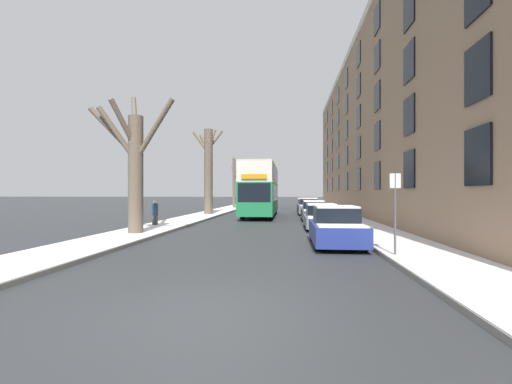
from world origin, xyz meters
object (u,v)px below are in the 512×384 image
(bare_tree_left_1, at_px, (208,167))
(double_decker_bus, at_px, (261,187))
(parked_car_2, at_px, (314,211))
(street_sign_post, at_px, (395,210))
(parked_car_1, at_px, (321,217))
(parked_car_3, at_px, (309,207))
(pedestrian_left_sidewalk, at_px, (155,213))
(bare_tree_left_2, at_px, (234,181))
(bare_tree_left_0, at_px, (134,164))
(parked_car_4, at_px, (306,206))
(oncoming_van, at_px, (266,199))
(parked_car_0, at_px, (336,227))

(bare_tree_left_1, bearing_deg, double_decker_bus, -6.27)
(parked_car_2, relative_size, street_sign_post, 1.60)
(parked_car_1, height_order, parked_car_3, parked_car_3)
(bare_tree_left_1, height_order, double_decker_bus, bare_tree_left_1)
(parked_car_1, bearing_deg, parked_car_3, 90.00)
(parked_car_3, height_order, pedestrian_left_sidewalk, pedestrian_left_sidewalk)
(bare_tree_left_2, height_order, parked_car_3, bare_tree_left_2)
(double_decker_bus, xyz_separation_m, parked_car_1, (4.22, -9.84, -1.82))
(double_decker_bus, distance_m, parked_car_3, 5.32)
(pedestrian_left_sidewalk, bearing_deg, double_decker_bus, -145.66)
(double_decker_bus, distance_m, parked_car_2, 5.91)
(bare_tree_left_0, relative_size, parked_car_1, 1.80)
(parked_car_3, distance_m, parked_car_4, 5.55)
(bare_tree_left_2, xyz_separation_m, parked_car_2, (8.66, -17.11, -2.83))
(oncoming_van, distance_m, street_sign_post, 37.08)
(bare_tree_left_1, height_order, parked_car_0, bare_tree_left_1)
(bare_tree_left_0, bearing_deg, parked_car_3, 61.50)
(parked_car_1, height_order, parked_car_2, parked_car_2)
(bare_tree_left_0, relative_size, bare_tree_left_2, 1.04)
(parked_car_4, relative_size, pedestrian_left_sidewalk, 2.53)
(parked_car_0, height_order, parked_car_3, parked_car_3)
(bare_tree_left_0, height_order, pedestrian_left_sidewalk, bare_tree_left_0)
(parked_car_1, relative_size, oncoming_van, 0.79)
(bare_tree_left_2, distance_m, parked_car_4, 10.45)
(parked_car_3, distance_m, street_sign_post, 21.28)
(bare_tree_left_1, relative_size, parked_car_2, 1.89)
(parked_car_1, distance_m, pedestrian_left_sidewalk, 9.52)
(parked_car_1, bearing_deg, bare_tree_left_1, 130.70)
(bare_tree_left_2, xyz_separation_m, parked_car_1, (8.66, -23.22, -2.84))
(parked_car_3, relative_size, parked_car_4, 1.09)
(parked_car_0, height_order, parked_car_2, parked_car_0)
(street_sign_post, bearing_deg, parked_car_4, 92.98)
(bare_tree_left_2, bearing_deg, oncoming_van, 51.29)
(bare_tree_left_0, xyz_separation_m, parked_car_4, (8.99, 22.11, -2.74))
(bare_tree_left_0, relative_size, parked_car_2, 1.70)
(parked_car_2, xyz_separation_m, parked_car_4, (0.00, 11.99, -0.03))
(bare_tree_left_1, height_order, parked_car_2, bare_tree_left_1)
(street_sign_post, bearing_deg, bare_tree_left_1, 118.44)
(double_decker_bus, distance_m, parked_car_4, 9.46)
(bare_tree_left_0, height_order, parked_car_2, bare_tree_left_0)
(parked_car_3, bearing_deg, double_decker_bus, -147.17)
(bare_tree_left_0, bearing_deg, bare_tree_left_2, 89.29)
(bare_tree_left_2, relative_size, street_sign_post, 2.59)
(parked_car_0, xyz_separation_m, parked_car_2, (0.00, 12.09, -0.03))
(parked_car_0, bearing_deg, parked_car_4, 90.00)
(double_decker_bus, xyz_separation_m, parked_car_2, (4.22, -3.73, -1.81))
(bare_tree_left_2, distance_m, double_decker_bus, 14.13)
(bare_tree_left_0, bearing_deg, parked_car_0, -12.41)
(parked_car_2, xyz_separation_m, street_sign_post, (1.39, -14.77, 0.84))
(parked_car_0, relative_size, oncoming_van, 0.80)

